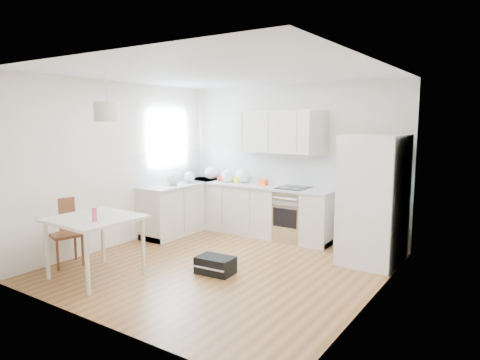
# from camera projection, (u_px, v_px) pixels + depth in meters

# --- Properties ---
(floor) EXTENTS (4.20, 4.20, 0.00)m
(floor) POSITION_uv_depth(u_px,v_px,m) (223.00, 267.00, 6.10)
(floor) COLOR brown
(floor) RESTS_ON ground
(ceiling) EXTENTS (4.20, 4.20, 0.00)m
(ceiling) POSITION_uv_depth(u_px,v_px,m) (221.00, 73.00, 5.73)
(ceiling) COLOR white
(ceiling) RESTS_ON wall_back
(wall_back) EXTENTS (4.20, 0.00, 4.20)m
(wall_back) POSITION_uv_depth(u_px,v_px,m) (291.00, 161.00, 7.64)
(wall_back) COLOR white
(wall_back) RESTS_ON floor
(wall_left) EXTENTS (0.00, 4.20, 4.20)m
(wall_left) POSITION_uv_depth(u_px,v_px,m) (120.00, 164.00, 7.07)
(wall_left) COLOR white
(wall_left) RESTS_ON floor
(wall_right) EXTENTS (0.00, 4.20, 4.20)m
(wall_right) POSITION_uv_depth(u_px,v_px,m) (374.00, 186.00, 4.76)
(wall_right) COLOR white
(wall_right) RESTS_ON floor
(window_glassblock) EXTENTS (0.02, 1.00, 1.00)m
(window_glassblock) POSITION_uv_depth(u_px,v_px,m) (168.00, 138.00, 7.95)
(window_glassblock) COLOR #BFE0F9
(window_glassblock) RESTS_ON wall_left
(cabinets_back) EXTENTS (3.00, 0.60, 0.88)m
(cabinets_back) POSITION_uv_depth(u_px,v_px,m) (254.00, 210.00, 7.85)
(cabinets_back) COLOR silver
(cabinets_back) RESTS_ON floor
(cabinets_left) EXTENTS (0.60, 1.80, 0.88)m
(cabinets_left) POSITION_uv_depth(u_px,v_px,m) (183.00, 208.00, 8.02)
(cabinets_left) COLOR silver
(cabinets_left) RESTS_ON floor
(counter_back) EXTENTS (3.02, 0.64, 0.04)m
(counter_back) POSITION_uv_depth(u_px,v_px,m) (254.00, 185.00, 7.79)
(counter_back) COLOR #B2B5B7
(counter_back) RESTS_ON cabinets_back
(counter_left) EXTENTS (0.64, 1.82, 0.04)m
(counter_left) POSITION_uv_depth(u_px,v_px,m) (182.00, 184.00, 7.95)
(counter_left) COLOR #B2B5B7
(counter_left) RESTS_ON cabinets_left
(backsplash_back) EXTENTS (3.00, 0.01, 0.58)m
(backsplash_back) POSITION_uv_depth(u_px,v_px,m) (262.00, 167.00, 7.99)
(backsplash_back) COLOR white
(backsplash_back) RESTS_ON wall_back
(backsplash_left) EXTENTS (0.01, 1.80, 0.58)m
(backsplash_left) POSITION_uv_depth(u_px,v_px,m) (170.00, 166.00, 8.07)
(backsplash_left) COLOR white
(backsplash_left) RESTS_ON wall_left
(upper_cabinets) EXTENTS (1.70, 0.32, 0.75)m
(upper_cabinets) POSITION_uv_depth(u_px,v_px,m) (280.00, 132.00, 7.52)
(upper_cabinets) COLOR silver
(upper_cabinets) RESTS_ON wall_back
(range_oven) EXTENTS (0.50, 0.61, 0.88)m
(range_oven) POSITION_uv_depth(u_px,v_px,m) (293.00, 215.00, 7.41)
(range_oven) COLOR silver
(range_oven) RESTS_ON floor
(sink) EXTENTS (0.50, 0.80, 0.16)m
(sink) POSITION_uv_depth(u_px,v_px,m) (180.00, 183.00, 7.91)
(sink) COLOR silver
(sink) RESTS_ON counter_left
(refrigerator) EXTENTS (0.92, 0.97, 1.87)m
(refrigerator) POSITION_uv_depth(u_px,v_px,m) (375.00, 200.00, 6.17)
(refrigerator) COLOR white
(refrigerator) RESTS_ON floor
(dining_table) EXTENTS (1.06, 1.06, 0.81)m
(dining_table) POSITION_uv_depth(u_px,v_px,m) (95.00, 224.00, 5.62)
(dining_table) COLOR beige
(dining_table) RESTS_ON floor
(dining_chair) EXTENTS (0.51, 0.51, 0.95)m
(dining_chair) POSITION_uv_depth(u_px,v_px,m) (66.00, 233.00, 6.11)
(dining_chair) COLOR #532C19
(dining_chair) RESTS_ON floor
(drink_bottle) EXTENTS (0.08, 0.08, 0.21)m
(drink_bottle) POSITION_uv_depth(u_px,v_px,m) (94.00, 213.00, 5.34)
(drink_bottle) COLOR #DF3E66
(drink_bottle) RESTS_ON dining_table
(gym_bag) EXTENTS (0.52, 0.36, 0.23)m
(gym_bag) POSITION_uv_depth(u_px,v_px,m) (215.00, 265.00, 5.82)
(gym_bag) COLOR black
(gym_bag) RESTS_ON floor
(pendant_lamp) EXTENTS (0.41, 0.41, 0.25)m
(pendant_lamp) POSITION_uv_depth(u_px,v_px,m) (107.00, 112.00, 5.48)
(pendant_lamp) COLOR beige
(pendant_lamp) RESTS_ON ceiling
(grocery_bag_a) EXTENTS (0.28, 0.24, 0.25)m
(grocery_bag_a) POSITION_uv_depth(u_px,v_px,m) (211.00, 173.00, 8.41)
(grocery_bag_a) COLOR white
(grocery_bag_a) RESTS_ON counter_back
(grocery_bag_b) EXTENTS (0.27, 0.23, 0.24)m
(grocery_bag_b) POSITION_uv_depth(u_px,v_px,m) (228.00, 176.00, 8.04)
(grocery_bag_b) COLOR white
(grocery_bag_b) RESTS_ON counter_back
(grocery_bag_c) EXTENTS (0.30, 0.26, 0.27)m
(grocery_bag_c) POSITION_uv_depth(u_px,v_px,m) (243.00, 176.00, 7.95)
(grocery_bag_c) COLOR white
(grocery_bag_c) RESTS_ON counter_back
(grocery_bag_d) EXTENTS (0.22, 0.19, 0.20)m
(grocery_bag_d) POSITION_uv_depth(u_px,v_px,m) (189.00, 177.00, 8.04)
(grocery_bag_d) COLOR white
(grocery_bag_d) RESTS_ON counter_back
(grocery_bag_e) EXTENTS (0.27, 0.23, 0.24)m
(grocery_bag_e) POSITION_uv_depth(u_px,v_px,m) (173.00, 178.00, 7.73)
(grocery_bag_e) COLOR white
(grocery_bag_e) RESTS_ON counter_left
(snack_orange) EXTENTS (0.17, 0.13, 0.11)m
(snack_orange) POSITION_uv_depth(u_px,v_px,m) (263.00, 182.00, 7.64)
(snack_orange) COLOR #D54512
(snack_orange) RESTS_ON counter_back
(snack_yellow) EXTENTS (0.20, 0.17, 0.11)m
(snack_yellow) POSITION_uv_depth(u_px,v_px,m) (236.00, 180.00, 7.98)
(snack_yellow) COLOR #FFF928
(snack_yellow) RESTS_ON counter_back
(snack_red) EXTENTS (0.19, 0.19, 0.11)m
(snack_red) POSITION_uv_depth(u_px,v_px,m) (222.00, 178.00, 8.20)
(snack_red) COLOR red
(snack_red) RESTS_ON counter_back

